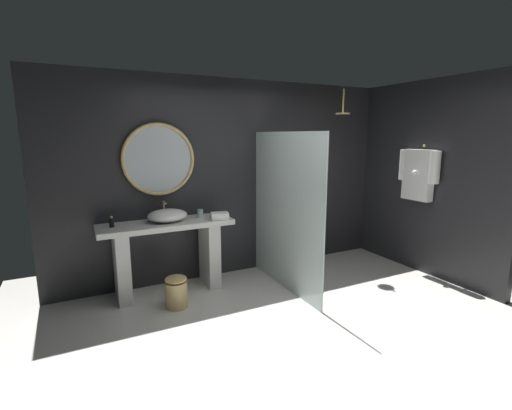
% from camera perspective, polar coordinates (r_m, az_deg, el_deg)
% --- Properties ---
extents(ground_plane, '(5.76, 5.76, 0.00)m').
position_cam_1_polar(ground_plane, '(3.75, 8.90, -19.28)').
color(ground_plane, silver).
extents(back_wall_panel, '(4.80, 0.10, 2.60)m').
position_cam_1_polar(back_wall_panel, '(4.94, -3.55, 4.15)').
color(back_wall_panel, '#232326').
rests_on(back_wall_panel, ground_plane).
extents(side_wall_right, '(0.10, 2.47, 2.60)m').
position_cam_1_polar(side_wall_right, '(5.48, 24.94, 3.82)').
color(side_wall_right, '#232326').
rests_on(side_wall_right, ground_plane).
extents(vanity_counter, '(1.55, 0.50, 0.87)m').
position_cam_1_polar(vanity_counter, '(4.50, -13.72, -6.68)').
color(vanity_counter, silver).
rests_on(vanity_counter, ground_plane).
extents(vessel_sink, '(0.47, 0.38, 0.22)m').
position_cam_1_polar(vessel_sink, '(4.41, -13.73, -1.59)').
color(vessel_sink, white).
rests_on(vessel_sink, vanity_counter).
extents(tumbler_cup, '(0.07, 0.07, 0.10)m').
position_cam_1_polar(tumbler_cup, '(4.57, -8.74, -1.29)').
color(tumbler_cup, silver).
rests_on(tumbler_cup, vanity_counter).
extents(soap_dispenser, '(0.05, 0.05, 0.13)m').
position_cam_1_polar(soap_dispenser, '(4.33, -21.73, -2.55)').
color(soap_dispenser, black).
rests_on(soap_dispenser, vanity_counter).
extents(round_wall_mirror, '(0.87, 0.04, 0.87)m').
position_cam_1_polar(round_wall_mirror, '(4.53, -15.00, 6.92)').
color(round_wall_mirror, tan).
extents(shower_glass_panel, '(0.02, 1.56, 1.92)m').
position_cam_1_polar(shower_glass_panel, '(4.42, 4.66, -1.14)').
color(shower_glass_panel, silver).
rests_on(shower_glass_panel, ground_plane).
extents(rain_shower_head, '(0.20, 0.20, 0.34)m').
position_cam_1_polar(rain_shower_head, '(5.27, 13.50, 14.13)').
color(rain_shower_head, tan).
extents(hanging_bathrobe, '(0.20, 0.61, 0.75)m').
position_cam_1_polar(hanging_bathrobe, '(5.36, 24.14, 4.74)').
color(hanging_bathrobe, tan).
extents(toilet, '(0.41, 0.57, 0.56)m').
position_cam_1_polar(toilet, '(5.28, 6.14, -7.00)').
color(toilet, white).
rests_on(toilet, ground_plane).
extents(waste_bin, '(0.24, 0.24, 0.36)m').
position_cam_1_polar(waste_bin, '(4.22, -12.40, -13.09)').
color(waste_bin, tan).
rests_on(waste_bin, ground_plane).
extents(folded_hand_towel, '(0.24, 0.19, 0.08)m').
position_cam_1_polar(folded_hand_towel, '(4.43, -5.72, -1.71)').
color(folded_hand_towel, white).
rests_on(folded_hand_towel, vanity_counter).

